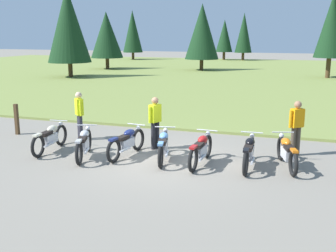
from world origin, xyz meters
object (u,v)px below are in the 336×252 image
at_px(rider_near_row_end, 297,125).
at_px(rider_checking_bike, 155,120).
at_px(motorcycle_orange, 287,152).
at_px(motorcycle_cream, 50,138).
at_px(motorcycle_silver, 84,143).
at_px(trail_marker_post, 17,119).
at_px(motorcycle_navy, 127,142).
at_px(motorcycle_sky_blue, 163,146).
at_px(motorcycle_red, 201,149).
at_px(rider_with_back_turned, 79,113).
at_px(motorcycle_black, 249,152).

bearing_deg(rider_near_row_end, rider_checking_bike, -171.31).
bearing_deg(motorcycle_orange, motorcycle_cream, -174.69).
relative_size(motorcycle_silver, motorcycle_orange, 0.99).
bearing_deg(trail_marker_post, motorcycle_navy, -14.15).
relative_size(motorcycle_sky_blue, trail_marker_post, 1.84).
height_order(motorcycle_cream, trail_marker_post, trail_marker_post).
distance_m(motorcycle_sky_blue, motorcycle_red, 1.13).
bearing_deg(rider_with_back_turned, motorcycle_navy, -29.03).
distance_m(motorcycle_black, motorcycle_orange, 1.04).
xyz_separation_m(motorcycle_sky_blue, motorcycle_black, (2.45, 0.12, 0.00)).
distance_m(motorcycle_silver, motorcycle_orange, 5.82).
xyz_separation_m(motorcycle_cream, rider_near_row_end, (7.28, 1.94, 0.51)).
bearing_deg(motorcycle_orange, rider_near_row_end, 81.73).
relative_size(motorcycle_cream, rider_checking_bike, 1.26).
bearing_deg(rider_checking_bike, rider_near_row_end, 8.69).
xyz_separation_m(motorcycle_silver, motorcycle_orange, (5.75, 0.94, 0.00)).
relative_size(motorcycle_red, rider_near_row_end, 1.26).
relative_size(motorcycle_navy, motorcycle_sky_blue, 1.01).
xyz_separation_m(motorcycle_red, motorcycle_orange, (2.30, 0.48, 0.00)).
height_order(motorcycle_black, rider_near_row_end, rider_near_row_end).
bearing_deg(rider_with_back_turned, rider_checking_bike, -5.33).
bearing_deg(rider_near_row_end, motorcycle_orange, -98.27).
distance_m(motorcycle_silver, motorcycle_black, 4.80).
bearing_deg(motorcycle_silver, rider_near_row_end, 20.49).
bearing_deg(motorcycle_black, rider_near_row_end, 53.88).
distance_m(motorcycle_silver, motorcycle_navy, 1.26).
bearing_deg(motorcycle_orange, trail_marker_post, 174.96).
relative_size(motorcycle_orange, rider_near_row_end, 1.22).
height_order(motorcycle_silver, rider_with_back_turned, rider_with_back_turned).
height_order(motorcycle_sky_blue, rider_with_back_turned, rider_with_back_turned).
xyz_separation_m(motorcycle_navy, motorcycle_red, (2.30, -0.07, 0.00)).
bearing_deg(motorcycle_orange, motorcycle_red, -168.33).
xyz_separation_m(motorcycle_silver, rider_near_row_end, (5.93, 2.22, 0.51)).
height_order(motorcycle_navy, rider_with_back_turned, rider_with_back_turned).
distance_m(motorcycle_orange, rider_with_back_turned, 7.02).
bearing_deg(rider_checking_bike, motorcycle_cream, -156.87).
bearing_deg(motorcycle_navy, rider_checking_bike, 62.81).
height_order(motorcycle_black, rider_with_back_turned, rider_with_back_turned).
xyz_separation_m(rider_checking_bike, rider_near_row_end, (4.26, 0.65, 0.00)).
relative_size(motorcycle_silver, trail_marker_post, 1.80).
bearing_deg(motorcycle_cream, motorcycle_sky_blue, 3.39).
xyz_separation_m(motorcycle_red, rider_near_row_end, (2.49, 1.76, 0.51)).
relative_size(motorcycle_cream, motorcycle_sky_blue, 1.02).
distance_m(motorcycle_black, rider_with_back_turned, 6.11).
bearing_deg(rider_checking_bike, motorcycle_sky_blue, -59.09).
distance_m(motorcycle_cream, motorcycle_black, 6.12).
distance_m(motorcycle_orange, rider_checking_bike, 4.15).
bearing_deg(rider_with_back_turned, motorcycle_sky_blue, -20.89).
xyz_separation_m(motorcycle_silver, motorcycle_red, (3.45, 0.46, 0.00)).
bearing_deg(rider_with_back_turned, motorcycle_cream, -95.47).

